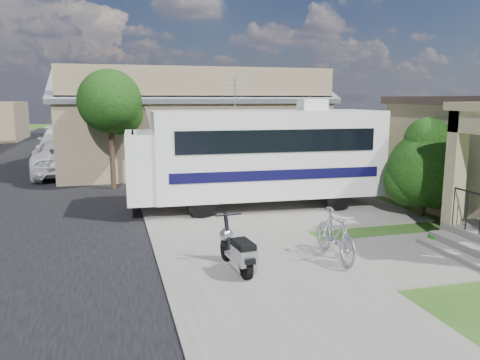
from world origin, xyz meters
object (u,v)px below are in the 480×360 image
object	(u,v)px
shrub	(426,166)
garden_hose	(438,240)
bicycle	(335,237)
motorhome	(257,154)
pickup_truck	(63,157)
van	(62,143)
scooter	(238,251)

from	to	relation	value
shrub	garden_hose	xyz separation A→B (m)	(-1.37, -2.41, -1.41)
bicycle	shrub	bearing A→B (deg)	33.97
motorhome	pickup_truck	size ratio (longest dim) A/B	1.38
pickup_truck	van	xyz separation A→B (m)	(-0.65, 6.70, 0.08)
van	scooter	bearing A→B (deg)	-79.22
van	motorhome	bearing A→B (deg)	-67.69
motorhome	bicycle	xyz separation A→B (m)	(0.08, -5.33, -1.21)
garden_hose	scooter	bearing A→B (deg)	-173.68
scooter	bicycle	bearing A→B (deg)	-2.04
garden_hose	pickup_truck	bearing A→B (deg)	125.62
bicycle	pickup_truck	size ratio (longest dim) A/B	0.31
pickup_truck	garden_hose	bearing A→B (deg)	118.90
motorhome	bicycle	bearing A→B (deg)	-86.60
pickup_truck	shrub	bearing A→B (deg)	128.16
van	garden_hose	xyz separation A→B (m)	(10.32, -20.20, -0.79)
shrub	scooter	world-z (taller)	shrub
bicycle	pickup_truck	xyz separation A→B (m)	(-6.72, 13.93, 0.27)
bicycle	van	distance (m)	21.91
shrub	scooter	xyz separation A→B (m)	(-6.54, -2.99, -1.03)
motorhome	shrub	distance (m)	5.06
motorhome	shrub	xyz separation A→B (m)	(4.40, -2.49, -0.23)
motorhome	scooter	distance (m)	6.01
scooter	pickup_truck	distance (m)	14.78
motorhome	scooter	xyz separation A→B (m)	(-2.13, -5.48, -1.27)
shrub	scooter	bearing A→B (deg)	-155.44
motorhome	shrub	bearing A→B (deg)	-26.96
bicycle	garden_hose	world-z (taller)	bicycle
scooter	pickup_truck	xyz separation A→B (m)	(-4.50, 14.08, 0.33)
garden_hose	shrub	bearing A→B (deg)	60.50
scooter	bicycle	world-z (taller)	scooter
shrub	bicycle	world-z (taller)	shrub
shrub	bicycle	bearing A→B (deg)	-146.65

